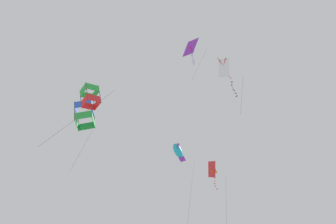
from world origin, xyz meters
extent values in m
cube|color=blue|center=(3.00, 4.01, 17.15)|extent=(0.68, 1.35, 0.72)
cube|color=blue|center=(4.24, 4.47, 16.83)|extent=(0.68, 1.35, 0.72)
cube|color=blue|center=(3.86, 3.61, 16.99)|extent=(1.42, 0.57, 1.03)
cube|color=blue|center=(3.38, 4.88, 16.99)|extent=(1.42, 0.57, 1.03)
cube|color=green|center=(2.70, 3.90, 15.83)|extent=(0.68, 1.35, 0.72)
cube|color=green|center=(3.94, 4.36, 15.50)|extent=(0.68, 1.35, 0.72)
cube|color=green|center=(3.55, 3.49, 15.66)|extent=(1.42, 0.57, 1.03)
cube|color=green|center=(3.08, 4.77, 15.66)|extent=(1.42, 0.57, 1.03)
cylinder|color=#332D28|center=(3.09, 3.32, 16.49)|extent=(0.56, 0.25, 2.14)
cylinder|color=#332D28|center=(2.61, 4.59, 16.49)|extent=(0.56, 0.25, 2.14)
cylinder|color=#332D28|center=(4.33, 3.78, 16.16)|extent=(0.56, 0.25, 2.14)
cylinder|color=#332D28|center=(3.85, 5.06, 16.16)|extent=(0.56, 0.25, 2.14)
cylinder|color=#47474C|center=(2.68, 4.19, 12.84)|extent=(0.19, 1.12, 4.94)
ellipsoid|color=#1EB2C6|center=(-1.40, -6.12, 18.44)|extent=(1.78, 1.53, 2.12)
cube|color=purple|center=(-1.09, -6.52, 18.66)|extent=(0.51, 0.72, 0.42)
cube|color=purple|center=(-1.54, -5.63, 18.66)|extent=(0.51, 0.72, 0.42)
cube|color=purple|center=(-1.80, -6.32, 17.38)|extent=(0.74, 0.42, 0.80)
sphere|color=black|center=(-1.37, -6.40, 19.16)|extent=(0.25, 0.23, 0.20)
sphere|color=black|center=(-1.61, -5.93, 19.16)|extent=(0.25, 0.23, 0.20)
cylinder|color=#47474C|center=(-2.67, -5.99, 13.41)|extent=(0.73, 1.63, 7.62)
cube|color=green|center=(0.31, 7.08, 14.85)|extent=(0.91, 0.67, 0.49)
cube|color=green|center=(0.79, 7.84, 14.55)|extent=(0.91, 0.67, 0.49)
cube|color=green|center=(0.95, 7.21, 14.70)|extent=(0.59, 0.91, 0.78)
cube|color=green|center=(0.15, 7.71, 14.70)|extent=(0.59, 0.91, 0.78)
cube|color=red|center=(0.15, 6.82, 13.95)|extent=(0.91, 0.67, 0.49)
cube|color=red|center=(0.63, 7.58, 13.65)|extent=(0.91, 0.67, 0.49)
cube|color=red|center=(0.79, 6.95, 13.80)|extent=(0.59, 0.91, 0.78)
cube|color=red|center=(-0.01, 7.46, 13.80)|extent=(0.59, 0.91, 0.78)
cylinder|color=#332D28|center=(0.63, 6.70, 14.40)|extent=(0.31, 0.46, 1.46)
cylinder|color=#332D28|center=(-0.17, 7.20, 14.40)|extent=(0.31, 0.46, 1.46)
cylinder|color=#332D28|center=(1.11, 7.46, 14.10)|extent=(0.31, 0.46, 1.46)
cylinder|color=#332D28|center=(0.31, 7.96, 14.10)|extent=(0.31, 0.46, 1.46)
cylinder|color=#47474C|center=(-0.41, 8.54, 11.13)|extent=(2.82, 1.52, 4.87)
pyramid|color=purple|center=(-5.92, 2.72, 23.71)|extent=(1.75, 1.39, 1.18)
cube|color=#DB2D93|center=(-6.00, 2.61, 23.59)|extent=(0.37, 0.50, 0.65)
cube|color=#DB2D93|center=(-5.84, 2.83, 24.21)|extent=(0.42, 0.32, 0.13)
cylinder|color=#47474C|center=(-5.99, 2.59, 22.95)|extent=(0.05, 0.02, 0.34)
cube|color=blue|center=(-5.99, 2.57, 22.78)|extent=(0.08, 0.16, 0.06)
cylinder|color=#47474C|center=(-5.97, 2.59, 22.61)|extent=(0.04, 0.05, 0.34)
cube|color=blue|center=(-5.94, 2.60, 22.44)|extent=(0.13, 0.13, 0.06)
cylinder|color=#47474C|center=(-5.93, 2.61, 22.27)|extent=(0.02, 0.03, 0.34)
cube|color=blue|center=(-5.92, 2.62, 22.10)|extent=(0.07, 0.17, 0.06)
cylinder|color=#47474C|center=(-5.95, 2.60, 21.93)|extent=(0.05, 0.07, 0.34)
cube|color=blue|center=(-5.98, 2.58, 21.76)|extent=(0.13, 0.14, 0.06)
cylinder|color=#47474C|center=(-5.99, 2.58, 21.59)|extent=(0.02, 0.04, 0.34)
cube|color=blue|center=(-6.01, 2.57, 21.42)|extent=(0.17, 0.04, 0.06)
cylinder|color=#47474C|center=(-6.02, 2.58, 21.25)|extent=(0.03, 0.03, 0.34)
cube|color=blue|center=(-6.03, 2.59, 21.08)|extent=(0.14, 0.13, 0.06)
cylinder|color=#47474C|center=(-6.77, 3.36, 20.04)|extent=(1.53, 1.57, 6.15)
cube|color=white|center=(-8.59, 4.01, 17.49)|extent=(1.11, 1.70, 1.91)
cylinder|color=red|center=(-8.61, 3.99, 17.50)|extent=(0.68, 0.80, 2.11)
cylinder|color=red|center=(-8.57, 4.04, 17.66)|extent=(0.73, 1.48, 0.05)
cylinder|color=#47474C|center=(-8.90, 3.62, 16.28)|extent=(0.05, 0.01, 0.33)
cube|color=black|center=(-8.91, 3.60, 16.12)|extent=(0.17, 0.06, 0.06)
cylinder|color=#47474C|center=(-8.87, 3.60, 15.95)|extent=(0.01, 0.07, 0.33)
cube|color=black|center=(-8.84, 3.61, 15.79)|extent=(0.12, 0.15, 0.06)
cylinder|color=#47474C|center=(-8.86, 3.61, 15.63)|extent=(0.02, 0.04, 0.33)
cube|color=black|center=(-8.87, 3.62, 15.46)|extent=(0.10, 0.16, 0.06)
cylinder|color=#47474C|center=(-8.89, 3.64, 15.30)|extent=(0.06, 0.03, 0.33)
cube|color=black|center=(-8.90, 3.67, 15.14)|extent=(0.15, 0.12, 0.06)
cylinder|color=#47474C|center=(-8.93, 3.65, 14.98)|extent=(0.05, 0.07, 0.33)
cube|color=black|center=(-8.96, 3.63, 14.81)|extent=(0.13, 0.14, 0.06)
cylinder|color=#47474C|center=(-8.96, 3.64, 14.65)|extent=(0.02, 0.02, 0.33)
cube|color=black|center=(-8.97, 3.64, 14.49)|extent=(0.15, 0.11, 0.06)
cylinder|color=#47474C|center=(-9.37, 4.09, 14.18)|extent=(0.92, 0.95, 4.52)
pyramid|color=red|center=(-4.57, -8.22, 16.57)|extent=(1.44, 2.23, 1.42)
cube|color=orange|center=(-4.73, -8.30, 16.43)|extent=(0.65, 0.37, 0.78)
cube|color=orange|center=(-4.44, -8.15, 17.17)|extent=(0.33, 0.54, 0.16)
cylinder|color=#47474C|center=(-4.73, -8.29, 15.70)|extent=(0.03, 0.01, 0.32)
cube|color=red|center=(-4.73, -8.28, 15.54)|extent=(0.17, 0.05, 0.06)
cylinder|color=#47474C|center=(-4.71, -8.30, 15.38)|extent=(0.06, 0.06, 0.32)
cube|color=red|center=(-4.68, -8.33, 15.22)|extent=(0.09, 0.16, 0.06)
cylinder|color=#47474C|center=(-4.66, -8.30, 15.06)|extent=(0.07, 0.05, 0.32)
cube|color=red|center=(-4.64, -8.26, 14.90)|extent=(0.17, 0.08, 0.06)
cylinder|color=#47474C|center=(-4.65, -8.28, 14.74)|extent=(0.04, 0.03, 0.32)
cube|color=red|center=(-4.66, -8.29, 14.58)|extent=(0.17, 0.06, 0.06)
cylinder|color=#47474C|center=(-4.72, -8.32, 14.42)|extent=(0.06, 0.12, 0.32)
cube|color=red|center=(-4.78, -8.34, 14.26)|extent=(0.17, 0.07, 0.06)
cylinder|color=#47474C|center=(-5.58, -8.04, 12.76)|extent=(0.54, 1.72, 6.21)
camera|label=1|loc=(-8.91, 17.23, 0.50)|focal=28.93mm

